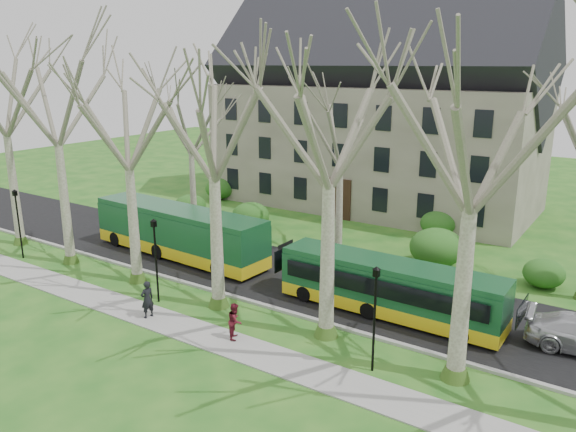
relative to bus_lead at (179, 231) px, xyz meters
The scene contains 13 objects.
ground 11.17m from the bus_lead, 24.97° to the right, with size 120.00×120.00×0.00m, color #1E5B1A.
sidewalk 12.42m from the bus_lead, 35.58° to the right, with size 70.00×2.00×0.06m, color gray.
road 10.18m from the bus_lead, ahead, with size 80.00×8.00×0.06m, color black.
curb 10.62m from the bus_lead, 17.54° to the right, with size 80.00×0.25×0.14m, color #A5A39E.
building 20.76m from the bus_lead, 78.26° to the left, with size 26.50×12.20×16.00m.
tree_row_verge 12.17m from the bus_lead, 23.55° to the right, with size 49.00×7.00×14.00m.
tree_row_far 11.59m from the bus_lead, 36.11° to the left, with size 33.00×7.00×12.00m.
lamp_row 11.54m from the bus_lead, 29.49° to the right, with size 36.22×0.22×4.30m.
hedges 10.78m from the bus_lead, 60.18° to the left, with size 30.60×8.60×2.00m.
bus_lead is the anchor object (origin of this frame).
bus_follow 14.44m from the bus_lead, ahead, with size 10.94×2.28×2.73m, color #17512B, non-canonical shape.
pedestrian_a 8.91m from the bus_lead, 55.39° to the right, with size 0.67×0.44×1.83m, color black.
pedestrian_b 11.87m from the bus_lead, 33.96° to the right, with size 0.79×0.62×1.63m, color maroon.
Camera 1 is at (14.25, -19.41, 11.84)m, focal length 35.00 mm.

